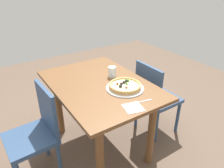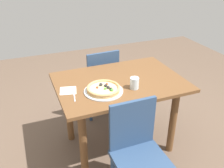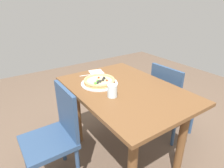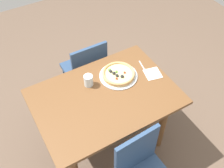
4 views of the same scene
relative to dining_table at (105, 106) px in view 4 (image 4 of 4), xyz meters
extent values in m
plane|color=brown|center=(0.00, 0.00, -0.63)|extent=(6.00, 6.00, 0.00)
cube|color=brown|center=(0.00, 0.00, 0.12)|extent=(1.19, 0.83, 0.03)
cylinder|color=brown|center=(-0.46, -0.28, -0.26)|extent=(0.07, 0.07, 0.73)
cylinder|color=brown|center=(0.46, -0.28, -0.26)|extent=(0.07, 0.07, 0.73)
cylinder|color=brown|center=(-0.46, 0.28, -0.26)|extent=(0.07, 0.07, 0.73)
cylinder|color=navy|center=(0.06, -0.87, -0.43)|extent=(0.04, 0.04, 0.40)
cylinder|color=navy|center=(-0.28, -0.87, -0.43)|extent=(0.04, 0.04, 0.40)
cylinder|color=navy|center=(0.06, -0.53, -0.43)|extent=(0.04, 0.04, 0.40)
cylinder|color=navy|center=(-0.28, -0.53, -0.43)|extent=(0.04, 0.04, 0.40)
cube|color=navy|center=(-0.11, -0.70, -0.20)|extent=(0.40, 0.40, 0.04)
cube|color=navy|center=(-0.11, -0.51, 0.03)|extent=(0.38, 0.03, 0.42)
cylinder|color=navy|center=(-0.15, 0.52, -0.43)|extent=(0.04, 0.04, 0.40)
cube|color=navy|center=(0.02, 0.51, 0.03)|extent=(0.38, 0.05, 0.42)
cylinder|color=silver|center=(-0.21, -0.14, 0.14)|extent=(0.34, 0.34, 0.01)
cylinder|color=tan|center=(-0.21, -0.14, 0.16)|extent=(0.29, 0.29, 0.02)
cylinder|color=beige|center=(-0.21, -0.14, 0.17)|extent=(0.25, 0.25, 0.01)
torus|color=tan|center=(-0.21, -0.14, 0.18)|extent=(0.29, 0.29, 0.02)
sphere|color=#4C9E38|center=(-0.20, -0.16, 0.18)|extent=(0.02, 0.02, 0.02)
sphere|color=#262626|center=(-0.16, -0.19, 0.18)|extent=(0.03, 0.03, 0.03)
sphere|color=#262626|center=(-0.22, -0.08, 0.18)|extent=(0.03, 0.03, 0.03)
sphere|color=maroon|center=(-0.16, -0.09, 0.18)|extent=(0.02, 0.02, 0.02)
sphere|color=#262626|center=(-0.17, -0.15, 0.18)|extent=(0.03, 0.03, 0.03)
sphere|color=maroon|center=(-0.26, -0.12, 0.18)|extent=(0.02, 0.02, 0.02)
sphere|color=#262626|center=(-0.18, -0.12, 0.18)|extent=(0.03, 0.03, 0.03)
sphere|color=#4C9E38|center=(-0.16, -0.21, 0.18)|extent=(0.03, 0.03, 0.03)
cube|color=silver|center=(-0.47, -0.15, 0.14)|extent=(0.03, 0.11, 0.00)
cube|color=silver|center=(-0.46, -0.07, 0.14)|extent=(0.03, 0.05, 0.00)
cylinder|color=silver|center=(0.06, -0.18, 0.19)|extent=(0.08, 0.08, 0.10)
cube|color=white|center=(-0.49, -0.01, 0.14)|extent=(0.17, 0.17, 0.00)
camera|label=1|loc=(-1.54, 0.87, 1.05)|focal=34.03mm
camera|label=2|loc=(-0.83, -1.90, 1.20)|focal=39.87mm
camera|label=3|loc=(1.20, -0.96, 0.87)|focal=30.93mm
camera|label=4|loc=(0.67, 1.27, 1.86)|focal=43.05mm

